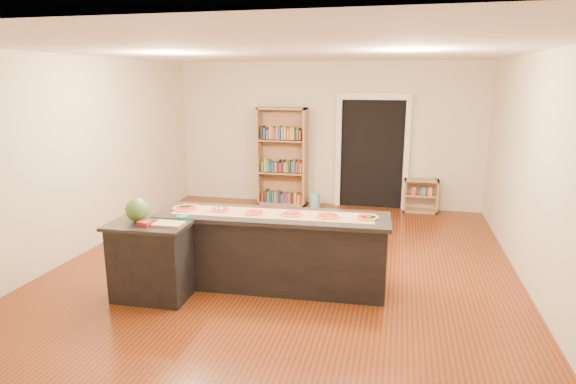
% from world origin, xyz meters
% --- Properties ---
extents(room, '(6.00, 7.00, 2.80)m').
position_xyz_m(room, '(0.00, 0.00, 1.40)').
color(room, beige).
rests_on(room, ground).
extents(doorway, '(1.40, 0.09, 2.21)m').
position_xyz_m(doorway, '(0.90, 3.46, 1.20)').
color(doorway, black).
rests_on(doorway, room).
extents(kitchen_island, '(2.76, 0.75, 0.91)m').
position_xyz_m(kitchen_island, '(-0.00, -0.59, 0.46)').
color(kitchen_island, black).
rests_on(kitchen_island, ground).
extents(side_counter, '(0.91, 0.67, 0.90)m').
position_xyz_m(side_counter, '(-1.27, -1.19, 0.46)').
color(side_counter, black).
rests_on(side_counter, ground).
extents(bookshelf, '(0.97, 0.34, 1.93)m').
position_xyz_m(bookshelf, '(-0.85, 3.28, 0.97)').
color(bookshelf, '#AD8054').
rests_on(bookshelf, ground).
extents(low_shelf, '(0.63, 0.27, 0.63)m').
position_xyz_m(low_shelf, '(1.85, 3.31, 0.32)').
color(low_shelf, '#AD8054').
rests_on(low_shelf, ground).
extents(waste_bin, '(0.21, 0.21, 0.30)m').
position_xyz_m(waste_bin, '(-0.15, 3.12, 0.15)').
color(waste_bin, '#61B8DA').
rests_on(waste_bin, ground).
extents(kraft_paper, '(2.41, 0.55, 0.00)m').
position_xyz_m(kraft_paper, '(-0.00, -0.58, 0.91)').
color(kraft_paper, '#936A4B').
rests_on(kraft_paper, kitchen_island).
extents(watermelon, '(0.27, 0.27, 0.27)m').
position_xyz_m(watermelon, '(-1.42, -1.18, 1.04)').
color(watermelon, '#144214').
rests_on(watermelon, side_counter).
extents(cutting_board, '(0.33, 0.22, 0.02)m').
position_xyz_m(cutting_board, '(-1.02, -1.24, 0.91)').
color(cutting_board, tan).
rests_on(cutting_board, side_counter).
extents(package_red, '(0.16, 0.13, 0.05)m').
position_xyz_m(package_red, '(-1.26, -1.33, 0.93)').
color(package_red, maroon).
rests_on(package_red, side_counter).
extents(package_teal, '(0.14, 0.14, 0.05)m').
position_xyz_m(package_teal, '(-0.94, -1.04, 0.93)').
color(package_teal, '#195966').
rests_on(package_teal, side_counter).
extents(pizza_a, '(0.31, 0.31, 0.02)m').
position_xyz_m(pizza_a, '(-1.11, -0.61, 0.92)').
color(pizza_a, tan).
rests_on(pizza_a, kitchen_island).
extents(pizza_b, '(0.26, 0.26, 0.02)m').
position_xyz_m(pizza_b, '(-0.67, -0.57, 0.92)').
color(pizza_b, tan).
rests_on(pizza_b, kitchen_island).
extents(pizza_c, '(0.27, 0.27, 0.02)m').
position_xyz_m(pizza_c, '(-0.22, -0.61, 0.92)').
color(pizza_c, tan).
rests_on(pizza_c, kitchen_island).
extents(pizza_d, '(0.30, 0.30, 0.02)m').
position_xyz_m(pizza_d, '(0.22, -0.55, 0.92)').
color(pizza_d, tan).
rests_on(pizza_d, kitchen_island).
extents(pizza_e, '(0.29, 0.29, 0.02)m').
position_xyz_m(pizza_e, '(0.66, -0.55, 0.92)').
color(pizza_e, tan).
rests_on(pizza_e, kitchen_island).
extents(pizza_f, '(0.27, 0.27, 0.02)m').
position_xyz_m(pizza_f, '(1.10, -0.50, 0.92)').
color(pizza_f, tan).
rests_on(pizza_f, kitchen_island).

